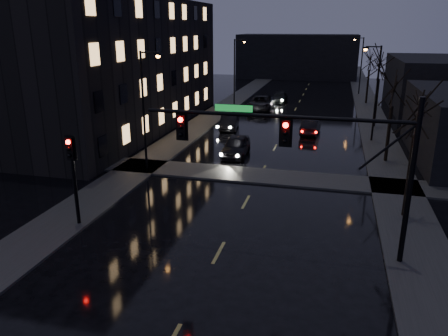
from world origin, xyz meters
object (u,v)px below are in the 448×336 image
Objects in this scene: oncoming_car_c at (261,103)px; lead_car at (311,127)px; oncoming_car_b at (229,121)px; oncoming_car_d at (280,97)px; oncoming_car_a at (236,146)px.

lead_car is (6.42, -10.82, -0.14)m from oncoming_car_c.
oncoming_car_d is at bearing 72.60° from oncoming_car_b.
oncoming_car_b is 1.02× the size of oncoming_car_d.
lead_car reaches higher than oncoming_car_d.
lead_car is (5.10, 8.58, -0.09)m from oncoming_car_a.
oncoming_car_a is 19.45m from oncoming_car_c.
oncoming_car_c is at bearing 91.55° from oncoming_car_a.
oncoming_car_a reaches higher than lead_car.
oncoming_car_c reaches higher than lead_car.
oncoming_car_b reaches higher than oncoming_car_d.
oncoming_car_b reaches higher than lead_car.
oncoming_car_d is at bearing 75.84° from oncoming_car_c.
oncoming_car_d is (2.75, 16.51, -0.10)m from oncoming_car_b.
oncoming_car_a is 0.76× the size of oncoming_car_c.
oncoming_car_c reaches higher than oncoming_car_d.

